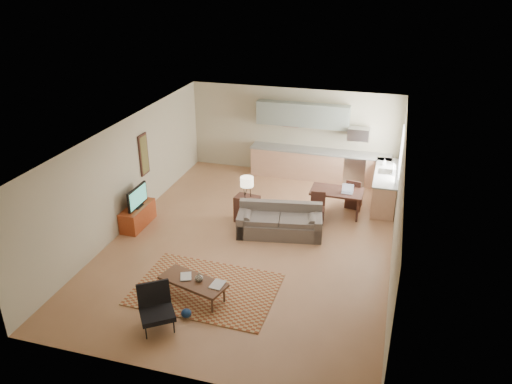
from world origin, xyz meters
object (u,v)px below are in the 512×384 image
(dining_table, at_px, (336,202))
(console_table, at_px, (247,209))
(coffee_table, at_px, (194,289))
(tv_credenza, at_px, (138,216))
(armchair, at_px, (157,310))
(sofa, at_px, (280,221))

(dining_table, bearing_deg, console_table, -153.97)
(coffee_table, relative_size, dining_table, 1.02)
(tv_credenza, height_order, dining_table, dining_table)
(armchair, bearing_deg, coffee_table, 38.57)
(sofa, bearing_deg, tv_credenza, 178.70)
(sofa, distance_m, coffee_table, 3.15)
(coffee_table, height_order, tv_credenza, tv_credenza)
(coffee_table, bearing_deg, tv_credenza, 152.07)
(coffee_table, xyz_separation_m, console_table, (0.07, 3.42, 0.14))
(tv_credenza, relative_size, dining_table, 0.85)
(sofa, bearing_deg, dining_table, 41.59)
(coffee_table, relative_size, armchair, 1.74)
(sofa, bearing_deg, coffee_table, -119.28)
(tv_credenza, bearing_deg, console_table, 20.89)
(armchair, xyz_separation_m, console_table, (0.36, 4.42, -0.05))
(tv_credenza, xyz_separation_m, dining_table, (4.74, 2.02, 0.08))
(sofa, xyz_separation_m, coffee_table, (-1.04, -2.97, -0.16))
(tv_credenza, bearing_deg, armchair, -56.95)
(dining_table, bearing_deg, tv_credenza, -156.49)
(tv_credenza, relative_size, console_table, 1.66)
(coffee_table, xyz_separation_m, tv_credenza, (-2.52, 2.43, 0.06))
(sofa, height_order, console_table, sofa)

